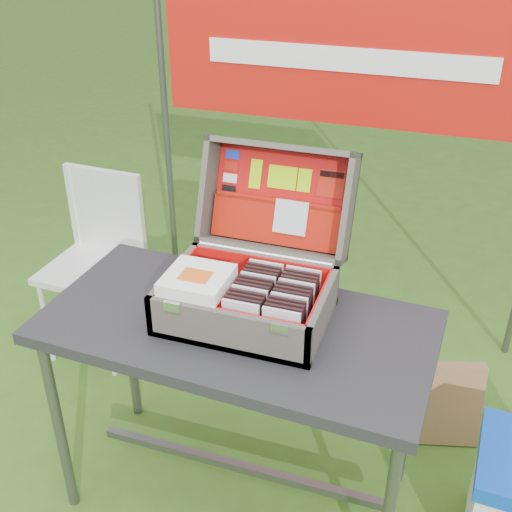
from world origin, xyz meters
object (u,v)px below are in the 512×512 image
(table, at_px, (238,413))
(chair, at_px, (91,271))
(suitcase, at_px, (252,247))
(cardboard_box, at_px, (438,403))

(table, relative_size, chair, 1.44)
(table, distance_m, chair, 1.09)
(suitcase, distance_m, chair, 1.20)
(table, relative_size, suitcase, 2.33)
(table, bearing_deg, suitcase, 77.80)
(suitcase, bearing_deg, chair, 152.15)
(suitcase, bearing_deg, cardboard_box, 33.47)
(table, height_order, chair, chair)
(table, distance_m, cardboard_box, 0.84)
(suitcase, bearing_deg, table, -104.89)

